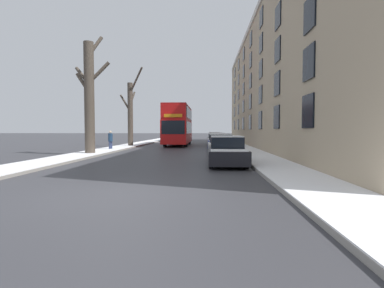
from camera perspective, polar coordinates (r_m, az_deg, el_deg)
name	(u,v)px	position (r m, az deg, el deg)	size (l,w,h in m)	color
ground_plane	(112,195)	(8.48, -15.05, -9.34)	(320.00, 320.00, 0.00)	#38383D
sidewalk_left	(167,138)	(61.48, -4.87, 1.10)	(2.26, 130.00, 0.16)	gray
sidewalk_right	(223,138)	(60.99, 5.92, 1.08)	(2.26, 130.00, 0.16)	gray
terrace_facade_right	(297,83)	(31.88, 19.29, 10.87)	(9.10, 45.78, 12.76)	tan
bare_tree_left_0	(89,96)	(22.27, -18.97, 8.68)	(3.03, 1.82, 8.39)	#4C4238
bare_tree_left_1	(130,113)	(31.77, -11.64, 5.90)	(2.66, 2.07, 8.06)	#4C4238
double_decker_bus	(178,124)	(34.29, -2.61, 3.90)	(2.55, 10.71, 4.42)	red
parked_car_0	(227,152)	(15.14, 6.60, -1.44)	(1.82, 4.59, 1.46)	black
parked_car_1	(221,145)	(21.75, 5.48, -0.16)	(1.81, 4.51, 1.49)	silver
parked_car_2	(218,142)	(27.44, 4.95, 0.42)	(1.86, 3.98, 1.48)	navy
parked_car_3	(216,140)	(33.90, 4.57, 0.83)	(1.86, 4.59, 1.44)	silver
parked_car_4	(215,138)	(39.31, 4.34, 1.09)	(1.86, 4.08, 1.47)	#474C56
oncoming_van	(173,133)	(46.59, -3.56, 2.11)	(1.92, 4.87, 2.43)	#9EA3AD
pedestrian_left_sidewalk	(110,140)	(26.47, -15.27, 0.80)	(0.37, 0.37, 1.70)	navy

